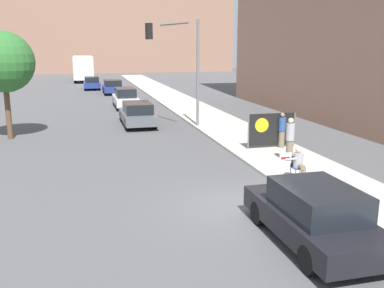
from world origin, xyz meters
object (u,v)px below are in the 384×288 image
object	(u,v)px
car_on_road_distant	(113,87)
car_on_road_far_lane	(92,83)
pedestrian_behind	(282,130)
car_on_road_midblock	(125,98)
seated_protester	(299,163)
city_bus_on_road	(83,67)
street_tree_near_curb	(3,62)
car_on_road_nearest	(138,114)
protest_banner	(271,129)
parked_car_curbside	(314,215)
traffic_light_pole	(181,55)
jogger_on_sidewalk	(290,139)

from	to	relation	value
car_on_road_distant	car_on_road_far_lane	world-z (taller)	car_on_road_far_lane
pedestrian_behind	car_on_road_midblock	bearing A→B (deg)	86.96
seated_protester	city_bus_on_road	xyz separation A→B (m)	(-6.77, 49.21, 1.18)
seated_protester	street_tree_near_curb	size ratio (longest dim) A/B	0.22
car_on_road_distant	street_tree_near_curb	size ratio (longest dim) A/B	0.85
city_bus_on_road	car_on_road_nearest	bearing A→B (deg)	-85.55
protest_banner	city_bus_on_road	xyz separation A→B (m)	(-7.97, 44.37, 0.96)
protest_banner	parked_car_curbside	xyz separation A→B (m)	(-3.10, -9.15, -0.23)
seated_protester	pedestrian_behind	size ratio (longest dim) A/B	0.73
pedestrian_behind	traffic_light_pole	size ratio (longest dim) A/B	0.27
jogger_on_sidewalk	car_on_road_distant	world-z (taller)	jogger_on_sidewalk
parked_car_curbside	car_on_road_far_lane	world-z (taller)	parked_car_curbside
street_tree_near_curb	car_on_road_nearest	bearing A→B (deg)	18.15
pedestrian_behind	parked_car_curbside	distance (m)	9.73
car_on_road_nearest	city_bus_on_road	xyz separation A→B (m)	(-2.83, 36.39, 1.23)
car_on_road_far_lane	city_bus_on_road	world-z (taller)	city_bus_on_road
jogger_on_sidewalk	traffic_light_pole	xyz separation A→B (m)	(-2.55, 8.47, 3.19)
traffic_light_pole	car_on_road_far_lane	world-z (taller)	traffic_light_pole
protest_banner	car_on_road_nearest	distance (m)	9.49
jogger_on_sidewalk	seated_protester	bearing A→B (deg)	77.82
protest_banner	city_bus_on_road	world-z (taller)	city_bus_on_road
car_on_road_distant	jogger_on_sidewalk	bearing A→B (deg)	-80.26
jogger_on_sidewalk	parked_car_curbside	size ratio (longest dim) A/B	0.41
protest_banner	car_on_road_distant	bearing A→B (deg)	101.24
pedestrian_behind	traffic_light_pole	xyz separation A→B (m)	(-3.33, 6.15, 3.29)
car_on_road_far_lane	street_tree_near_curb	xyz separation A→B (m)	(-4.88, -26.09, 3.20)
car_on_road_distant	street_tree_near_curb	world-z (taller)	street_tree_near_curb
car_on_road_midblock	jogger_on_sidewalk	bearing A→B (deg)	-75.50
seated_protester	car_on_road_far_lane	xyz separation A→B (m)	(-6.00, 36.64, -0.04)
car_on_road_distant	street_tree_near_curb	distance (m)	22.11
city_bus_on_road	car_on_road_midblock	bearing A→B (deg)	-84.14
protest_banner	car_on_road_distant	xyz separation A→B (m)	(-5.27, 26.49, -0.26)
car_on_road_midblock	street_tree_near_curb	size ratio (longest dim) A/B	0.86
car_on_road_midblock	parked_car_curbside	bearing A→B (deg)	-85.54
pedestrian_behind	car_on_road_nearest	world-z (taller)	pedestrian_behind
seated_protester	parked_car_curbside	size ratio (longest dim) A/B	0.27
street_tree_near_curb	parked_car_curbside	bearing A→B (deg)	-58.85
jogger_on_sidewalk	car_on_road_midblock	xyz separation A→B (m)	(-4.75, 18.37, -0.28)
seated_protester	parked_car_curbside	distance (m)	4.71
car_on_road_midblock	car_on_road_far_lane	distance (m)	15.99
protest_banner	car_on_road_nearest	size ratio (longest dim) A/B	0.49
car_on_road_midblock	car_on_road_far_lane	size ratio (longest dim) A/B	1.06
seated_protester	car_on_road_midblock	bearing A→B (deg)	114.51
jogger_on_sidewalk	car_on_road_far_lane	bearing A→B (deg)	-70.51
parked_car_curbside	street_tree_near_curb	world-z (taller)	street_tree_near_curb
seated_protester	city_bus_on_road	world-z (taller)	city_bus_on_road
car_on_road_midblock	car_on_road_far_lane	world-z (taller)	car_on_road_midblock
jogger_on_sidewalk	protest_banner	xyz separation A→B (m)	(0.30, 2.42, -0.07)
car_on_road_far_lane	protest_banner	bearing A→B (deg)	-77.25
traffic_light_pole	parked_car_curbside	bearing A→B (deg)	-90.92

